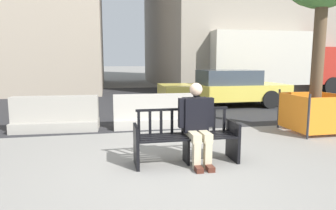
{
  "coord_description": "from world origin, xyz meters",
  "views": [
    {
      "loc": [
        -0.97,
        -4.24,
        1.66
      ],
      "look_at": [
        0.27,
        1.87,
        0.75
      ],
      "focal_mm": 32.0,
      "sensor_mm": 36.0,
      "label": 1
    }
  ],
  "objects": [
    {
      "name": "seated_person",
      "position": [
        0.44,
        0.34,
        0.69
      ],
      "size": [
        0.58,
        0.72,
        1.31
      ],
      "color": "black",
      "rests_on": "ground"
    },
    {
      "name": "car_taxi_near",
      "position": [
        3.29,
        6.22,
        0.66
      ],
      "size": [
        4.67,
        1.92,
        1.34
      ],
      "color": "#DBC64C",
      "rests_on": "ground"
    },
    {
      "name": "delivery_truck",
      "position": [
        6.99,
        9.54,
        1.69
      ],
      "size": [
        6.81,
        2.36,
        3.05
      ],
      "color": "#B2281E",
      "rests_on": "ground"
    },
    {
      "name": "street_asphalt",
      "position": [
        0.0,
        8.7,
        0.0
      ],
      "size": [
        120.0,
        12.0,
        0.01
      ],
      "primitive_type": "cube",
      "color": "#28282B",
      "rests_on": "ground"
    },
    {
      "name": "street_bench",
      "position": [
        0.27,
        0.39,
        0.4
      ],
      "size": [
        1.69,
        0.53,
        0.88
      ],
      "color": "black",
      "rests_on": "ground"
    },
    {
      "name": "construction_fence",
      "position": [
        3.79,
        1.88,
        0.49
      ],
      "size": [
        1.19,
        1.19,
        0.97
      ],
      "color": "#2D2D33",
      "rests_on": "ground"
    },
    {
      "name": "jersey_barrier_centre",
      "position": [
        0.16,
        3.17,
        0.34
      ],
      "size": [
        2.01,
        0.7,
        0.84
      ],
      "color": "#ADA89E",
      "rests_on": "ground"
    },
    {
      "name": "ground_plane",
      "position": [
        0.0,
        0.0,
        0.0
      ],
      "size": [
        200.0,
        200.0,
        0.0
      ],
      "primitive_type": "plane",
      "color": "gray"
    },
    {
      "name": "jersey_barrier_left",
      "position": [
        -2.21,
        3.23,
        0.34
      ],
      "size": [
        2.03,
        0.77,
        0.84
      ],
      "color": "#9E998E",
      "rests_on": "ground"
    }
  ]
}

